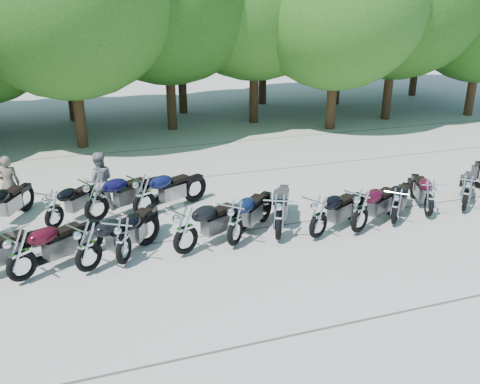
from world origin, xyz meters
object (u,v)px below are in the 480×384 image
object	(u,v)px
motorcycle_16	(96,199)
motorcycle_17	(144,195)
motorcycle_11	(430,197)
motorcycle_10	(396,205)
motorcycle_7	(279,216)
motorcycle_4	(123,239)
motorcycle_5	(185,229)
motorcycle_2	(20,255)
rider_1	(99,181)
motorcycle_15	(53,208)
motorcycle_8	(319,216)
motorcycle_3	(88,246)
motorcycle_9	(360,210)
motorcycle_6	(235,222)
motorcycle_12	(466,192)
rider_0	(9,184)

from	to	relation	value
motorcycle_16	motorcycle_17	distance (m)	1.26
motorcycle_11	motorcycle_17	xyz separation A→B (m)	(-7.47, 2.47, 0.10)
motorcycle_10	motorcycle_11	distance (m)	1.20
motorcycle_7	motorcycle_17	size ratio (longest dim) A/B	0.98
motorcycle_4	motorcycle_5	world-z (taller)	motorcycle_5
motorcycle_2	rider_1	bearing A→B (deg)	-61.80
motorcycle_15	rider_1	bearing A→B (deg)	-95.52
rider_1	motorcycle_7	bearing A→B (deg)	142.98
motorcycle_8	motorcycle_7	bearing A→B (deg)	49.16
motorcycle_5	motorcycle_7	distance (m)	2.38
motorcycle_3	motorcycle_9	bearing A→B (deg)	-126.73
motorcycle_3	motorcycle_9	size ratio (longest dim) A/B	0.99
motorcycle_8	motorcycle_17	xyz separation A→B (m)	(-3.94, 2.74, 0.05)
motorcycle_2	motorcycle_6	world-z (taller)	motorcycle_6
motorcycle_4	motorcycle_2	bearing A→B (deg)	32.76
motorcycle_7	motorcycle_12	bearing A→B (deg)	-152.90
motorcycle_10	rider_1	bearing A→B (deg)	17.47
motorcycle_4	motorcycle_17	xyz separation A→B (m)	(0.84, 2.54, 0.04)
motorcycle_11	motorcycle_6	bearing A→B (deg)	22.99
motorcycle_7	motorcycle_11	size ratio (longest dim) A/B	1.14
motorcycle_2	motorcycle_9	distance (m)	8.07
motorcycle_8	motorcycle_16	world-z (taller)	motorcycle_16
motorcycle_9	rider_0	bearing A→B (deg)	35.00
motorcycle_12	rider_1	xyz separation A→B (m)	(-9.77, 3.53, 0.24)
rider_0	motorcycle_2	bearing A→B (deg)	94.05
motorcycle_7	motorcycle_9	distance (m)	2.14
motorcycle_9	motorcycle_11	distance (m)	2.40
motorcycle_5	motorcycle_15	size ratio (longest dim) A/B	1.12
motorcycle_8	motorcycle_16	bearing A→B (deg)	34.72
motorcycle_5	motorcycle_6	bearing A→B (deg)	-113.98
motorcycle_17	motorcycle_10	bearing A→B (deg)	-138.53
motorcycle_6	motorcycle_2	bearing A→B (deg)	46.56
rider_1	motorcycle_16	bearing A→B (deg)	84.09
motorcycle_10	motorcycle_16	size ratio (longest dim) A/B	0.83
motorcycle_5	motorcycle_9	world-z (taller)	motorcycle_5
rider_0	motorcycle_9	bearing A→B (deg)	149.29
motorcycle_5	motorcycle_6	world-z (taller)	motorcycle_5
motorcycle_9	motorcycle_2	bearing A→B (deg)	61.44
motorcycle_3	motorcycle_4	bearing A→B (deg)	-116.68
motorcycle_4	motorcycle_12	world-z (taller)	motorcycle_4
motorcycle_3	motorcycle_7	xyz separation A→B (m)	(4.58, 0.16, 0.01)
motorcycle_2	motorcycle_11	distance (m)	10.45
motorcycle_2	rider_1	distance (m)	4.15
motorcycle_6	motorcycle_10	distance (m)	4.45
motorcycle_5	motorcycle_6	xyz separation A→B (m)	(1.24, 0.06, -0.01)
motorcycle_12	motorcycle_6	bearing A→B (deg)	43.96
motorcycle_4	motorcycle_15	bearing A→B (deg)	-28.79
rider_0	rider_1	xyz separation A→B (m)	(2.44, -0.65, 0.03)
motorcycle_5	motorcycle_2	bearing A→B (deg)	64.89
motorcycle_16	motorcycle_6	bearing A→B (deg)	-155.74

